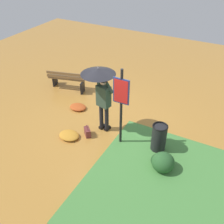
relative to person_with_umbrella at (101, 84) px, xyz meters
The scene contains 10 objects.
ground_plane 1.57m from the person_with_umbrella, 117.21° to the right, with size 18.00×18.00×0.00m, color #B27A33.
grass_verge 3.61m from the person_with_umbrella, 156.64° to the left, with size 4.80×4.00×0.05m.
person_with_umbrella is the anchor object (origin of this frame).
info_sign_post 0.86m from the person_with_umbrella, 158.17° to the left, with size 0.44×0.07×2.30m.
handbag 1.52m from the person_with_umbrella, 65.34° to the left, with size 0.31×0.31×0.37m.
park_bench 3.03m from the person_with_umbrella, 32.82° to the right, with size 1.43×0.73×0.75m.
trash_bin 2.15m from the person_with_umbrella, behind, with size 0.42×0.42×0.83m.
shrub_cluster 2.62m from the person_with_umbrella, 161.62° to the left, with size 0.62×0.57×0.51m.
leaf_pile_near_person 2.04m from the person_with_umbrella, 24.46° to the right, with size 0.57×0.46×0.13m.
leaf_pile_by_bench 1.80m from the person_with_umbrella, 51.30° to the left, with size 0.62×0.49×0.14m.
Camera 1 is at (-3.15, 5.66, 5.00)m, focal length 42.21 mm.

